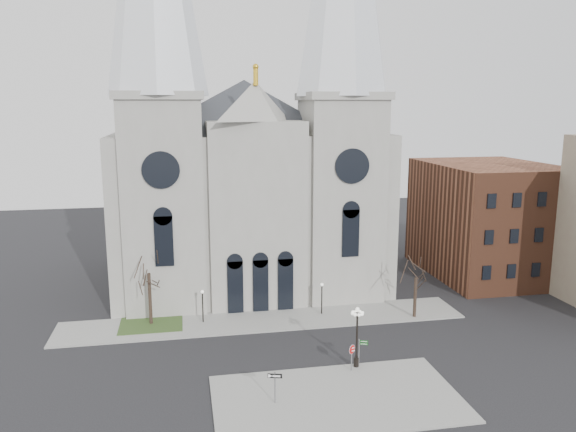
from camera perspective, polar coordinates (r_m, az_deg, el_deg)
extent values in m
plane|color=black|center=(46.89, -0.40, -15.51)|extent=(160.00, 160.00, 0.00)
cube|color=gray|center=(43.15, 4.98, -17.97)|extent=(18.00, 10.00, 0.14)
cube|color=gray|center=(56.77, -2.43, -10.53)|extent=(40.00, 6.00, 0.14)
cube|color=#334C20|center=(57.31, -13.72, -10.62)|extent=(6.00, 5.00, 0.18)
cube|color=gray|center=(68.70, -4.30, 1.04)|extent=(30.00, 24.00, 18.00)
pyramid|color=#2D3035|center=(67.70, -4.49, 13.64)|extent=(33.00, 26.40, 6.00)
cube|color=gray|center=(59.61, -12.51, 1.20)|extent=(8.00, 8.00, 22.00)
cylinder|color=black|center=(55.04, -12.80, 4.58)|extent=(3.60, 0.30, 3.60)
cube|color=gray|center=(61.95, 5.34, 1.79)|extent=(8.00, 8.00, 22.00)
cylinder|color=black|center=(57.57, 6.52, 5.07)|extent=(3.60, 0.30, 3.60)
cube|color=gray|center=(58.80, -3.21, 0.07)|extent=(10.00, 5.00, 19.50)
pyramid|color=gray|center=(57.71, -3.34, 11.60)|extent=(11.00, 5.00, 4.00)
cube|color=brown|center=(74.83, 19.57, -0.30)|extent=(14.00, 18.00, 14.00)
cylinder|color=black|center=(56.43, -13.84, -8.22)|extent=(0.32, 0.32, 5.25)
cylinder|color=black|center=(58.20, 12.78, -8.12)|extent=(0.32, 0.32, 4.20)
cylinder|color=black|center=(56.20, -8.66, -9.17)|extent=(0.12, 0.12, 3.00)
sphere|color=white|center=(55.67, -8.71, -7.62)|extent=(0.32, 0.32, 0.32)
cylinder|color=black|center=(57.78, 3.45, -8.48)|extent=(0.12, 0.12, 3.00)
sphere|color=white|center=(57.26, 3.47, -6.97)|extent=(0.32, 0.32, 0.32)
cylinder|color=slate|center=(46.52, 6.48, -14.14)|extent=(0.08, 0.08, 2.15)
cylinder|color=red|center=(46.21, 6.50, -13.30)|extent=(0.73, 0.24, 0.75)
cylinder|color=white|center=(46.21, 6.50, -13.30)|extent=(0.78, 0.23, 0.80)
cube|color=white|center=(46.16, 6.50, -13.17)|extent=(0.40, 0.13, 0.09)
cube|color=white|center=(46.26, 6.49, -13.44)|extent=(0.46, 0.14, 0.09)
cylinder|color=black|center=(46.75, 7.00, -12.45)|extent=(0.16, 0.16, 4.49)
cylinder|color=black|center=(47.52, 6.95, -14.50)|extent=(0.43, 0.43, 0.78)
sphere|color=white|center=(45.74, 7.08, -9.37)|extent=(0.31, 0.31, 0.31)
cylinder|color=slate|center=(41.77, -1.33, -17.01)|extent=(0.10, 0.10, 2.37)
cube|color=black|center=(41.36, -1.34, -15.91)|extent=(1.01, 0.31, 0.34)
cylinder|color=slate|center=(47.17, 7.21, -13.63)|extent=(0.10, 0.10, 2.39)
cube|color=#0B500F|center=(46.75, 7.72, -12.50)|extent=(0.65, 0.24, 0.16)
cube|color=#0B500F|center=(46.83, 7.72, -12.74)|extent=(0.65, 0.24, 0.16)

